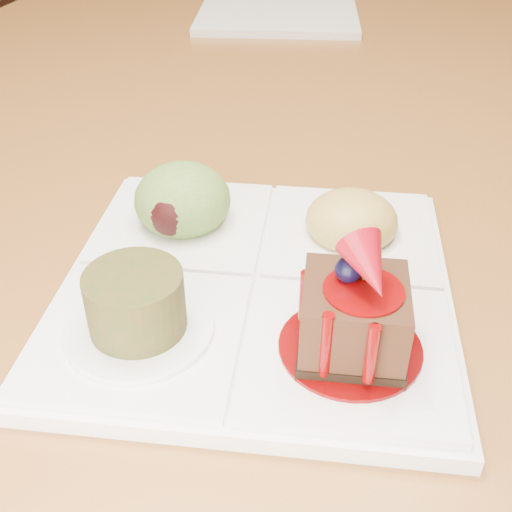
# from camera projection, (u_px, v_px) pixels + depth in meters

# --- Properties ---
(ground) EXTENTS (6.00, 6.00, 0.00)m
(ground) POSITION_uv_depth(u_px,v_px,m) (276.00, 373.00, 1.43)
(ground) COLOR #542818
(dining_table) EXTENTS (1.00, 1.80, 0.75)m
(dining_table) POSITION_uv_depth(u_px,v_px,m) (284.00, 73.00, 1.03)
(dining_table) COLOR brown
(dining_table) RESTS_ON ground
(sampler_plate) EXTENTS (0.31, 0.31, 0.11)m
(sampler_plate) POSITION_uv_depth(u_px,v_px,m) (254.00, 268.00, 0.45)
(sampler_plate) COLOR white
(sampler_plate) RESTS_ON dining_table
(second_plate) EXTENTS (0.30, 0.30, 0.01)m
(second_plate) POSITION_uv_depth(u_px,v_px,m) (278.00, 12.00, 1.05)
(second_plate) COLOR white
(second_plate) RESTS_ON dining_table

